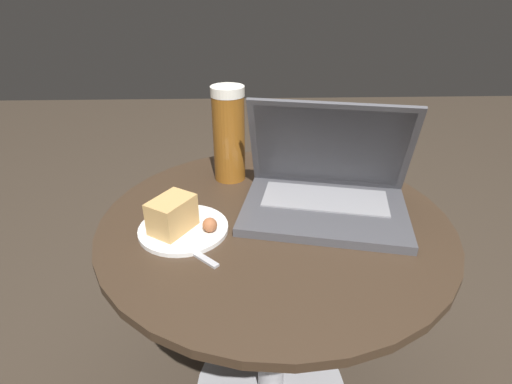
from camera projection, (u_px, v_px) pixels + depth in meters
name	position (u px, v px, depth m)	size (l,w,h in m)	color
table	(274.00, 272.00, 0.90)	(0.72, 0.72, 0.55)	#9E9EA3
laptop	(326.00, 189.00, 0.84)	(0.38, 0.30, 0.23)	#47474C
beer_glass	(229.00, 134.00, 0.94)	(0.08, 0.08, 0.23)	brown
snack_plate	(179.00, 221.00, 0.77)	(0.18, 0.18, 0.07)	white
fork	(179.00, 243.00, 0.75)	(0.14, 0.14, 0.00)	#B2B2B7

